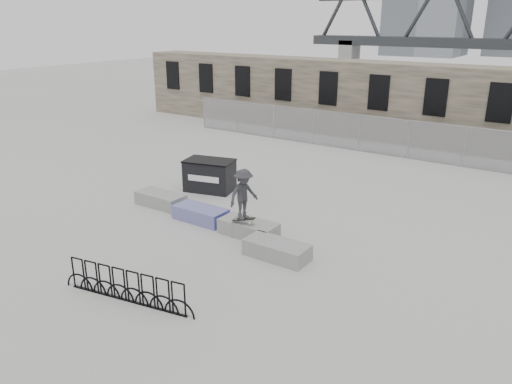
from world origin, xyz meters
TOP-DOWN VIEW (x-y plane):
  - ground at (0.00, 0.00)m, footprint 120.00×120.00m
  - stone_wall at (0.00, 16.24)m, footprint 36.00×2.58m
  - chainlink_fence at (-0.00, 12.50)m, footprint 22.06×0.06m
  - planter_far_left at (-2.88, 0.24)m, footprint 2.00×0.90m
  - planter_center_left at (-0.60, -0.05)m, footprint 2.00×0.90m
  - planter_center_right at (1.58, -0.13)m, footprint 2.00×0.90m
  - planter_offset at (3.23, -0.98)m, footprint 2.00×0.90m
  - dumpster at (-2.47, 2.75)m, footprint 2.27×1.71m
  - bike_rack at (1.38, -5.27)m, footprint 3.98×0.77m
  - skateboarder at (1.57, -0.39)m, footprint 0.89×1.22m

SIDE VIEW (x-z plane):
  - ground at x=0.00m, z-range 0.00..0.00m
  - planter_far_left at x=-2.88m, z-range 0.02..0.54m
  - planter_center_left at x=-0.60m, z-range 0.02..0.54m
  - planter_center_right at x=1.58m, z-range 0.02..0.54m
  - planter_offset at x=3.23m, z-range 0.02..0.54m
  - bike_rack at x=1.38m, z-range -0.01..0.89m
  - dumpster at x=-2.47m, z-range 0.01..1.34m
  - chainlink_fence at x=0.00m, z-range 0.03..2.05m
  - skateboarder at x=1.57m, z-range 0.63..2.46m
  - stone_wall at x=0.00m, z-range 0.01..4.51m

